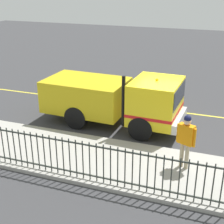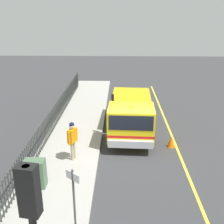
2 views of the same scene
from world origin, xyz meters
name	(u,v)px [view 1 (image 1 of 2)]	position (x,y,z in m)	size (l,w,h in m)	color
ground_plane	(165,133)	(0.00, 0.00, 0.00)	(60.92, 60.92, 0.00)	#38383A
sidewalk_slab	(146,169)	(2.95, 0.00, 0.06)	(3.03, 27.69, 0.13)	#A3A099
lane_marking	(175,112)	(-2.45, 0.00, 0.00)	(0.12, 24.92, 0.01)	yellow
work_truck	(119,98)	(-0.15, -1.99, 1.22)	(2.49, 5.94, 2.46)	yellow
worker_standing	(186,136)	(2.57, 1.11, 1.24)	(0.41, 0.62, 1.82)	orange
iron_fence	(136,170)	(4.24, 0.00, 0.77)	(0.04, 23.57, 1.27)	#2D332D
traffic_cone	(165,107)	(-2.17, -0.46, 0.29)	(0.41, 0.41, 0.59)	orange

